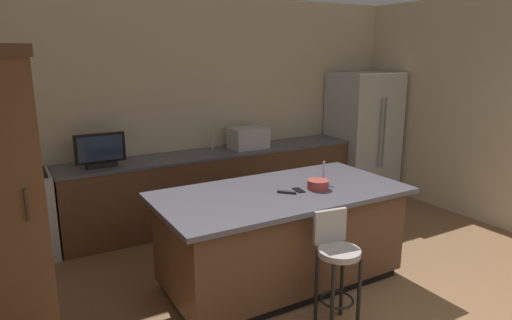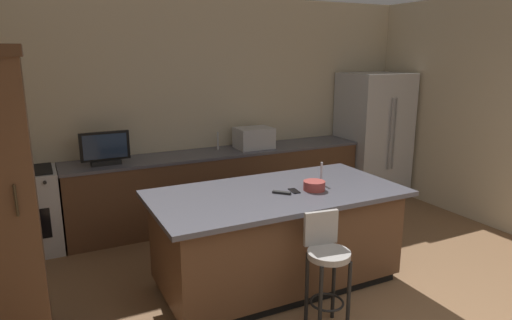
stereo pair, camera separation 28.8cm
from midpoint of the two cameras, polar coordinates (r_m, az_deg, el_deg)
name	(u,v)px [view 1 (the left image)]	position (r m, az deg, el deg)	size (l,w,h in m)	color
wall_back	(210,108)	(6.10, -7.23, 6.58)	(6.28, 0.12, 2.90)	beige
wall_right	(489,112)	(6.37, 26.56, 5.55)	(0.12, 4.61, 2.90)	beige
counter_back	(217,186)	(5.92, -6.39, -3.33)	(3.95, 0.62, 0.93)	brown
kitchen_island	(281,236)	(4.31, 1.26, -9.74)	(2.34, 1.19, 0.93)	black
refrigerator	(363,135)	(7.06, 12.36, 3.20)	(0.94, 0.81, 1.89)	#B7BABF
range_oven	(16,218)	(5.48, -29.70, -6.47)	(0.75, 0.63, 0.95)	#B7BABF
microwave	(248,138)	(5.98, -2.40, 2.84)	(0.48, 0.36, 0.28)	#B7BABF
tv_monitor	(100,152)	(5.32, -20.78, 1.01)	(0.55, 0.16, 0.38)	black
sink_faucet_back	(212,141)	(5.87, -7.01, 2.36)	(0.02, 0.02, 0.24)	#B2B2B7
sink_faucet_island	(324,172)	(4.39, 6.80, -1.57)	(0.02, 0.02, 0.22)	#B2B2B7
bar_stool_center	(336,260)	(3.68, 8.01, -12.58)	(0.34, 0.36, 0.96)	gray
fruit_bowl	(318,184)	(4.21, 5.99, -3.15)	(0.20, 0.20, 0.09)	#993833
cell_phone	(299,190)	(4.16, 3.49, -3.89)	(0.07, 0.15, 0.01)	black
tv_remote	(287,192)	(4.08, 1.92, -4.13)	(0.04, 0.17, 0.02)	black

